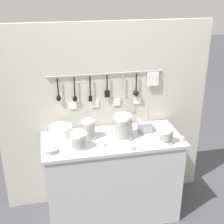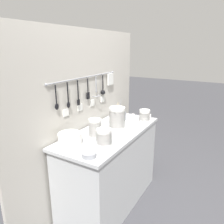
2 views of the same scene
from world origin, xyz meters
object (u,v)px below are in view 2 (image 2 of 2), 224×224
Objects in this scene: bowl_stack_back_corner at (117,118)px; cup_edge_near at (137,129)px; bowl_stack_wide_centre at (145,116)px; cutlery_caddy at (119,116)px; plate_stack at (70,139)px; cup_front_right at (101,123)px; cup_beside_plates at (115,135)px; bowl_stack_short_front at (104,137)px; cup_back_right at (107,120)px; cup_by_caddy at (133,116)px; cup_edge_far at (150,116)px; bowl_stack_nested_right at (95,128)px; steel_mixing_bowl at (89,155)px.

bowl_stack_back_corner reaches higher than cup_edge_near.
cutlery_caddy reaches higher than bowl_stack_wide_centre.
cup_front_right is (0.56, 0.04, -0.03)m from plate_stack.
cup_beside_plates is at bearing 152.73° from cup_edge_near.
bowl_stack_short_front reaches higher than cup_beside_plates.
cup_edge_near is (0.02, -0.22, -0.09)m from bowl_stack_back_corner.
cup_edge_near is at bearing -102.74° from cup_back_right.
cup_edge_near is at bearing -150.40° from cup_by_caddy.
cutlery_caddy is 0.39m from cup_edge_far.
bowl_stack_nested_right is 0.45m from cup_back_right.
bowl_stack_wide_centre is at bearing -110.88° from cup_by_caddy.
bowl_stack_wide_centre is at bearing -2.95° from steel_mixing_bowl.
plate_stack reaches higher than cup_front_right.
cutlery_caddy is at bearing 134.37° from cup_edge_far.
bowl_stack_wide_centre is 0.97m from plate_stack.
bowl_stack_wide_centre reaches higher than cup_edge_far.
cutlery_caddy is at bearing -4.82° from plate_stack.
cup_edge_far is 1.00× the size of cup_edge_near.
bowl_stack_back_corner is 0.25m from cup_beside_plates.
plate_stack is at bearing -178.43° from cup_back_right.
cup_back_right is (0.77, 0.30, 0.01)m from steel_mixing_bowl.
bowl_stack_wide_centre is 2.93× the size of cup_beside_plates.
cutlery_caddy is 5.23× the size of cup_front_right.
cup_front_right is 0.43m from cup_edge_near.
cup_front_right is (0.01, 0.22, -0.09)m from bowl_stack_back_corner.
bowl_stack_back_corner is at bearing 161.60° from cup_edge_far.
cutlery_caddy is at bearing -25.62° from cup_front_right.
steel_mixing_bowl is at bearing -177.02° from bowl_stack_short_front.
plate_stack is 4.25× the size of cup_front_right.
cup_edge_near is at bearing -170.83° from bowl_stack_wide_centre.
cup_beside_plates is at bearing -38.45° from plate_stack.
cutlery_caddy is at bearing -34.61° from cup_back_right.
cup_edge_far is 0.49m from cup_edge_near.
cutlery_caddy reaches higher than cup_back_right.
cup_back_right is at bearing 16.08° from bowl_stack_nested_right.
bowl_stack_wide_centre is 0.71m from bowl_stack_nested_right.
bowl_stack_back_corner is 1.13× the size of plate_stack.
bowl_stack_short_front reaches higher than cup_by_caddy.
bowl_stack_short_front is at bearing -151.39° from cup_back_right.
bowl_stack_short_front reaches higher than bowl_stack_wide_centre.
cup_edge_far is 0.53m from cup_back_right.
cup_edge_far is (0.50, -0.38, 0.00)m from cup_front_right.
cup_beside_plates is 0.44m from cup_back_right.
cup_back_right is (0.33, 0.29, 0.00)m from cup_beside_plates.
cup_edge_far is (1.17, -0.06, 0.01)m from steel_mixing_bowl.
bowl_stack_short_front reaches higher than steel_mixing_bowl.
cup_front_right reaches higher than steel_mixing_bowl.
bowl_stack_back_corner is 4.81× the size of cup_back_right.
bowl_stack_back_corner is at bearing -12.55° from bowl_stack_nested_right.
bowl_stack_wide_centre reaches higher than cup_edge_near.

